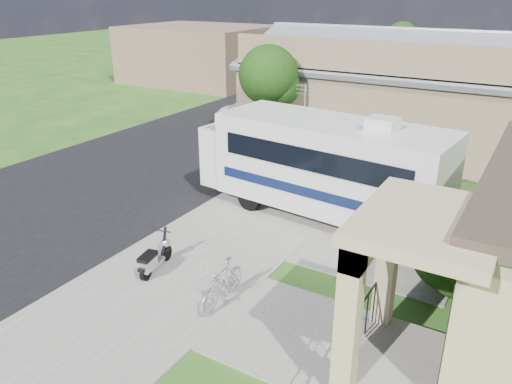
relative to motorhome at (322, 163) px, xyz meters
The scene contains 18 objects.
ground 4.99m from the motorhome, 96.81° to the right, with size 120.00×120.00×0.00m, color #1F4813.
street_slab 9.81m from the motorhome, 146.44° to the left, with size 9.00×80.00×0.02m, color black.
sidewalk_slab 5.81m from the motorhome, 106.23° to the left, with size 4.00×80.00×0.06m, color slate.
driveway_slab 1.93m from the motorhome, ahead, with size 7.00×6.00×0.05m, color slate.
walk_slab 6.39m from the motorhome, 66.63° to the right, with size 4.00×3.00×0.05m, color slate.
warehouse 9.33m from the motorhome, 93.42° to the left, with size 12.50×8.40×5.04m.
distant_bldg_far 24.68m from the motorhome, 135.35° to the left, with size 10.00×8.00×4.00m, color brown.
distant_bldg_near 33.21m from the motorhome, 117.93° to the left, with size 8.00×7.00×3.20m, color brown.
street_tree_a 6.31m from the motorhome, 134.07° to the left, with size 2.44×2.40×4.58m.
street_tree_b 15.11m from the motorhome, 106.46° to the left, with size 2.44×2.40×4.73m.
street_tree_c 23.82m from the motorhome, 100.31° to the left, with size 2.44×2.40×4.42m.
motorhome is the anchor object (origin of this frame).
shrub 5.12m from the motorhome, 30.77° to the right, with size 1.87×1.79×2.30m.
scooter 5.89m from the motorhome, 111.42° to the right, with size 0.60×1.43×0.95m.
bicycle 5.69m from the motorhome, 88.88° to the right, with size 0.47×1.67×1.00m, color #B5B4BD.
pickup_truck 10.66m from the motorhome, 127.18° to the left, with size 2.99×6.49×1.80m, color white.
van 16.46m from the motorhome, 115.27° to the left, with size 2.35×5.77×1.68m, color white.
garden_hose 6.24m from the motorhome, 59.55° to the right, with size 0.39×0.39×0.18m, color #166E2C.
Camera 1 is at (6.16, -8.65, 6.67)m, focal length 35.00 mm.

